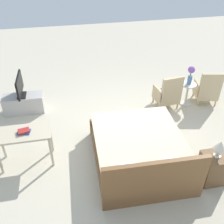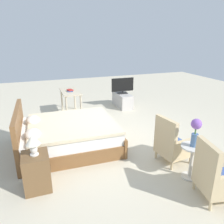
# 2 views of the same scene
# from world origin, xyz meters

# --- Properties ---
(ground_plane) EXTENTS (16.00, 16.00, 0.00)m
(ground_plane) POSITION_xyz_m (0.00, 0.00, 0.00)
(ground_plane) COLOR beige
(bed) EXTENTS (1.78, 2.07, 0.96)m
(bed) POSITION_xyz_m (-0.08, 1.12, 0.30)
(bed) COLOR brown
(bed) RESTS_ON ground_plane
(armchair_by_window_left) EXTENTS (0.64, 0.64, 0.92)m
(armchair_by_window_left) POSITION_xyz_m (-2.40, -0.66, 0.37)
(armchair_by_window_left) COLOR #CCB284
(armchair_by_window_left) RESTS_ON ground_plane
(armchair_by_window_right) EXTENTS (0.60, 0.60, 0.92)m
(armchair_by_window_right) POSITION_xyz_m (-1.32, -0.66, 0.37)
(armchair_by_window_right) COLOR #CCB284
(armchair_by_window_right) RESTS_ON ground_plane
(side_table) EXTENTS (0.40, 0.40, 0.60)m
(side_table) POSITION_xyz_m (-1.86, -0.68, 0.37)
(side_table) COLOR beige
(side_table) RESTS_ON ground_plane
(flower_vase) EXTENTS (0.17, 0.17, 0.48)m
(flower_vase) POSITION_xyz_m (-1.86, -0.68, 0.89)
(flower_vase) COLOR #4C709E
(flower_vase) RESTS_ON side_table
(nightstand) EXTENTS (0.44, 0.41, 0.60)m
(nightstand) POSITION_xyz_m (-1.25, 1.78, 0.30)
(nightstand) COLOR brown
(nightstand) RESTS_ON ground_plane
(table_lamp) EXTENTS (0.22, 0.22, 0.33)m
(table_lamp) POSITION_xyz_m (-1.25, 1.78, 0.81)
(table_lamp) COLOR silver
(table_lamp) RESTS_ON nightstand
(tv_stand) EXTENTS (0.96, 0.40, 0.46)m
(tv_stand) POSITION_xyz_m (2.25, -1.15, 0.23)
(tv_stand) COLOR #B7B2AD
(tv_stand) RESTS_ON ground_plane
(tv_flatscreen) EXTENTS (0.21, 0.77, 0.53)m
(tv_flatscreen) POSITION_xyz_m (2.25, -1.15, 0.73)
(tv_flatscreen) COLOR black
(tv_flatscreen) RESTS_ON tv_stand
(vanity_desk) EXTENTS (1.04, 0.52, 0.74)m
(vanity_desk) POSITION_xyz_m (2.06, 0.65, 0.63)
(vanity_desk) COLOR beige
(vanity_desk) RESTS_ON ground_plane
(book_stack) EXTENTS (0.25, 0.19, 0.05)m
(book_stack) POSITION_xyz_m (2.02, 0.65, 0.77)
(book_stack) COLOR #284C8E
(book_stack) RESTS_ON vanity_desk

